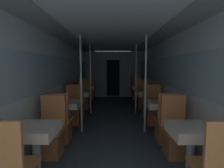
% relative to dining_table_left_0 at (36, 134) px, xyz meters
% --- Properties ---
extents(wall_left, '(0.05, 9.72, 2.21)m').
position_rel_dining_table_left_0_xyz_m(wall_left, '(-0.36, 2.67, 0.56)').
color(wall_left, silver).
rests_on(wall_left, ground_plane).
extents(wall_right, '(0.05, 9.72, 2.21)m').
position_rel_dining_table_left_0_xyz_m(wall_right, '(2.48, 2.67, 0.56)').
color(wall_right, silver).
rests_on(wall_right, ground_plane).
extents(ceiling_panel, '(2.84, 9.72, 0.07)m').
position_rel_dining_table_left_0_xyz_m(ceiling_panel, '(1.06, 2.67, 1.67)').
color(ceiling_panel, white).
rests_on(ceiling_panel, wall_left).
extents(bulkhead_far, '(2.79, 0.09, 2.21)m').
position_rel_dining_table_left_0_xyz_m(bulkhead_far, '(1.06, 6.35, 0.51)').
color(bulkhead_far, gray).
rests_on(bulkhead_far, ground_plane).
extents(dining_table_left_0, '(0.57, 0.57, 0.71)m').
position_rel_dining_table_left_0_xyz_m(dining_table_left_0, '(0.00, 0.00, 0.00)').
color(dining_table_left_0, '#4C4C51').
rests_on(dining_table_left_0, ground_plane).
extents(chair_left_far_0, '(0.43, 0.43, 1.02)m').
position_rel_dining_table_left_0_xyz_m(chair_left_far_0, '(0.00, 0.56, -0.29)').
color(chair_left_far_0, '#9C5B31').
rests_on(chair_left_far_0, ground_plane).
extents(dining_table_left_1, '(0.57, 0.57, 0.71)m').
position_rel_dining_table_left_0_xyz_m(dining_table_left_1, '(0.00, 1.66, 0.00)').
color(dining_table_left_1, '#4C4C51').
rests_on(dining_table_left_1, ground_plane).
extents(chair_left_near_1, '(0.43, 0.43, 1.02)m').
position_rel_dining_table_left_0_xyz_m(chair_left_near_1, '(0.00, 1.10, -0.29)').
color(chair_left_near_1, '#9C5B31').
rests_on(chair_left_near_1, ground_plane).
extents(chair_left_far_1, '(0.43, 0.43, 1.02)m').
position_rel_dining_table_left_0_xyz_m(chair_left_far_1, '(0.00, 2.22, -0.29)').
color(chair_left_far_1, '#9C5B31').
rests_on(chair_left_far_1, ground_plane).
extents(support_pole_left_1, '(0.04, 0.04, 2.21)m').
position_rel_dining_table_left_0_xyz_m(support_pole_left_1, '(0.33, 1.66, 0.52)').
color(support_pole_left_1, silver).
rests_on(support_pole_left_1, ground_plane).
extents(dining_table_left_2, '(0.57, 0.57, 0.71)m').
position_rel_dining_table_left_0_xyz_m(dining_table_left_2, '(0.00, 3.32, 0.00)').
color(dining_table_left_2, '#4C4C51').
rests_on(dining_table_left_2, ground_plane).
extents(chair_left_near_2, '(0.43, 0.43, 1.02)m').
position_rel_dining_table_left_0_xyz_m(chair_left_near_2, '(0.00, 2.76, -0.29)').
color(chair_left_near_2, '#9C5B31').
rests_on(chair_left_near_2, ground_plane).
extents(chair_left_far_2, '(0.43, 0.43, 1.02)m').
position_rel_dining_table_left_0_xyz_m(chair_left_far_2, '(0.00, 3.88, -0.29)').
color(chair_left_far_2, '#9C5B31').
rests_on(chair_left_far_2, ground_plane).
extents(support_pole_left_2, '(0.04, 0.04, 2.21)m').
position_rel_dining_table_left_0_xyz_m(support_pole_left_2, '(0.33, 3.32, 0.52)').
color(support_pole_left_2, silver).
rests_on(support_pole_left_2, ground_plane).
extents(dining_table_left_3, '(0.57, 0.57, 0.71)m').
position_rel_dining_table_left_0_xyz_m(dining_table_left_3, '(0.00, 4.98, 0.00)').
color(dining_table_left_3, '#4C4C51').
rests_on(dining_table_left_3, ground_plane).
extents(chair_left_near_3, '(0.43, 0.43, 1.02)m').
position_rel_dining_table_left_0_xyz_m(chair_left_near_3, '(0.00, 4.42, -0.29)').
color(chair_left_near_3, '#9C5B31').
rests_on(chair_left_near_3, ground_plane).
extents(chair_left_far_3, '(0.43, 0.43, 1.02)m').
position_rel_dining_table_left_0_xyz_m(chair_left_far_3, '(0.00, 5.54, -0.29)').
color(chair_left_far_3, '#9C5B31').
rests_on(chair_left_far_3, ground_plane).
extents(dining_table_right_0, '(0.57, 0.57, 0.71)m').
position_rel_dining_table_left_0_xyz_m(dining_table_right_0, '(2.11, 0.00, 0.00)').
color(dining_table_right_0, '#4C4C51').
rests_on(dining_table_right_0, ground_plane).
extents(chair_right_far_0, '(0.43, 0.43, 1.02)m').
position_rel_dining_table_left_0_xyz_m(chair_right_far_0, '(2.11, 0.56, -0.29)').
color(chair_right_far_0, '#9C5B31').
rests_on(chair_right_far_0, ground_plane).
extents(dining_table_right_1, '(0.57, 0.57, 0.71)m').
position_rel_dining_table_left_0_xyz_m(dining_table_right_1, '(2.11, 1.66, 0.00)').
color(dining_table_right_1, '#4C4C51').
rests_on(dining_table_right_1, ground_plane).
extents(chair_right_near_1, '(0.43, 0.43, 1.02)m').
position_rel_dining_table_left_0_xyz_m(chair_right_near_1, '(2.11, 1.10, -0.29)').
color(chair_right_near_1, '#9C5B31').
rests_on(chair_right_near_1, ground_plane).
extents(chair_right_far_1, '(0.43, 0.43, 1.02)m').
position_rel_dining_table_left_0_xyz_m(chair_right_far_1, '(2.11, 2.22, -0.29)').
color(chair_right_far_1, '#9C5B31').
rests_on(chair_right_far_1, ground_plane).
extents(support_pole_right_1, '(0.04, 0.04, 2.21)m').
position_rel_dining_table_left_0_xyz_m(support_pole_right_1, '(1.79, 1.66, 0.52)').
color(support_pole_right_1, silver).
rests_on(support_pole_right_1, ground_plane).
extents(dining_table_right_2, '(0.57, 0.57, 0.71)m').
position_rel_dining_table_left_0_xyz_m(dining_table_right_2, '(2.11, 3.32, 0.00)').
color(dining_table_right_2, '#4C4C51').
rests_on(dining_table_right_2, ground_plane).
extents(chair_right_near_2, '(0.43, 0.43, 1.02)m').
position_rel_dining_table_left_0_xyz_m(chair_right_near_2, '(2.11, 2.76, -0.29)').
color(chair_right_near_2, '#9C5B31').
rests_on(chair_right_near_2, ground_plane).
extents(chair_right_far_2, '(0.43, 0.43, 1.02)m').
position_rel_dining_table_left_0_xyz_m(chair_right_far_2, '(2.11, 3.88, -0.29)').
color(chair_right_far_2, '#9C5B31').
rests_on(chair_right_far_2, ground_plane).
extents(support_pole_right_2, '(0.04, 0.04, 2.21)m').
position_rel_dining_table_left_0_xyz_m(support_pole_right_2, '(1.79, 3.32, 0.52)').
color(support_pole_right_2, silver).
rests_on(support_pole_right_2, ground_plane).
extents(dining_table_right_3, '(0.57, 0.57, 0.71)m').
position_rel_dining_table_left_0_xyz_m(dining_table_right_3, '(2.11, 4.98, 0.00)').
color(dining_table_right_3, '#4C4C51').
rests_on(dining_table_right_3, ground_plane).
extents(chair_right_near_3, '(0.43, 0.43, 1.02)m').
position_rel_dining_table_left_0_xyz_m(chair_right_near_3, '(2.11, 4.42, -0.29)').
color(chair_right_near_3, '#9C5B31').
rests_on(chair_right_near_3, ground_plane).
extents(chair_right_far_3, '(0.43, 0.43, 1.02)m').
position_rel_dining_table_left_0_xyz_m(chair_right_far_3, '(2.11, 5.54, -0.29)').
color(chair_right_far_3, '#9C5B31').
rests_on(chair_right_far_3, ground_plane).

